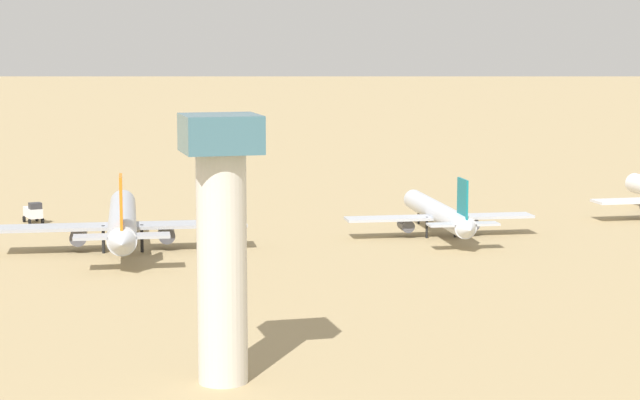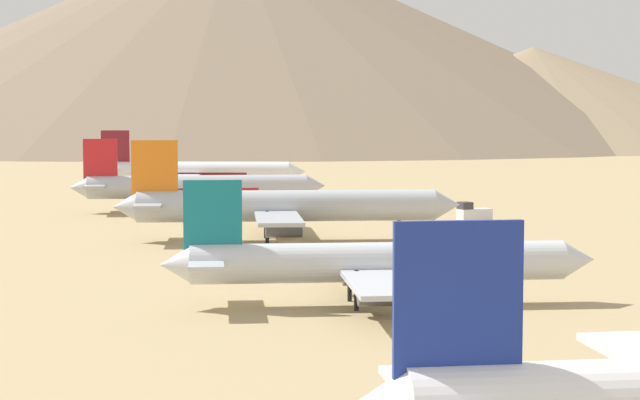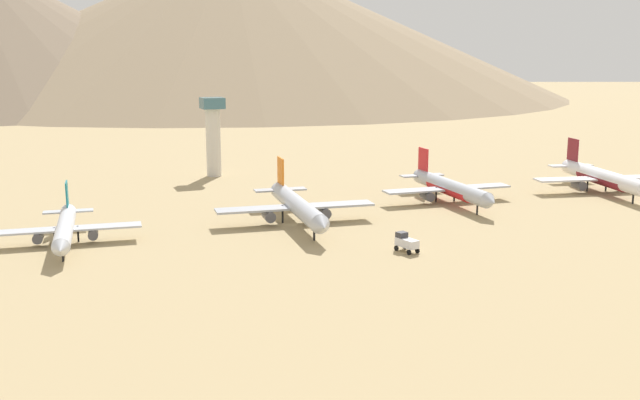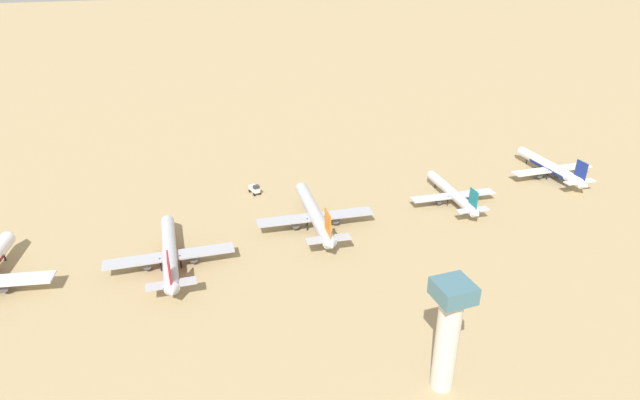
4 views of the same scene
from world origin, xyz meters
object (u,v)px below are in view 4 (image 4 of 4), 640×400
at_px(control_tower, 448,330).
at_px(parked_jet_0, 550,167).
at_px(service_truck, 255,189).
at_px(parked_jet_2, 314,214).
at_px(parked_jet_3, 169,252).
at_px(parked_jet_1, 452,193).

bearing_deg(control_tower, parked_jet_0, -50.30).
bearing_deg(service_truck, parked_jet_0, -101.55).
distance_m(parked_jet_2, service_truck, 34.08).
height_order(service_truck, control_tower, control_tower).
distance_m(parked_jet_0, parked_jet_3, 150.93).
height_order(parked_jet_1, parked_jet_3, parked_jet_3).
xyz_separation_m(parked_jet_2, parked_jet_3, (-8.54, 47.22, -0.28)).
height_order(parked_jet_2, control_tower, control_tower).
bearing_deg(parked_jet_0, parked_jet_2, 94.34).
relative_size(parked_jet_0, parked_jet_2, 0.90).
distance_m(parked_jet_1, parked_jet_2, 52.52).
bearing_deg(parked_jet_3, service_truck, -40.66).
relative_size(parked_jet_0, parked_jet_1, 1.10).
xyz_separation_m(service_truck, control_tower, (-107.04, -15.24, 12.56)).
height_order(parked_jet_0, parked_jet_1, parked_jet_0).
distance_m(parked_jet_0, parked_jet_1, 50.88).
xyz_separation_m(parked_jet_0, control_tower, (-83.39, 100.44, 10.51)).
relative_size(parked_jet_2, parked_jet_3, 1.05).
distance_m(parked_jet_1, parked_jet_3, 100.12).
height_order(parked_jet_3, service_truck, parked_jet_3).
bearing_deg(parked_jet_2, control_tower, -178.20).
relative_size(parked_jet_1, control_tower, 1.51).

